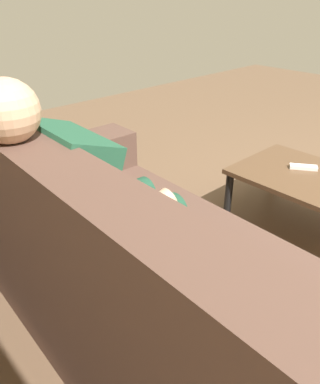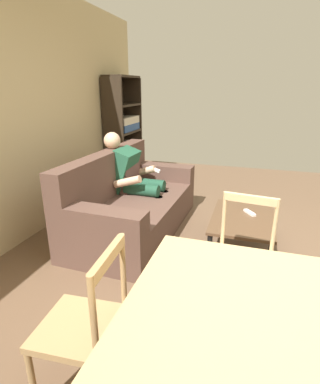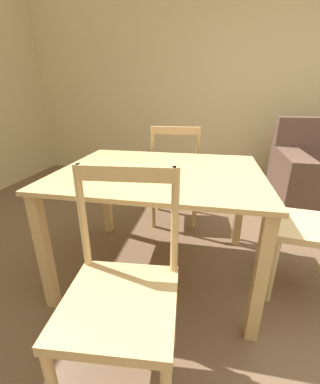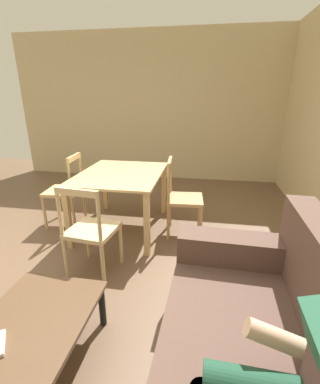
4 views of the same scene
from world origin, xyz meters
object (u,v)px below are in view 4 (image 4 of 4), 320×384
Objects in this scene: dining_table at (121,181)px; dining_chair_by_doorway at (65,191)px; couch at (269,383)px; dining_chair_facing_couch at (91,231)px; coffee_table at (27,334)px; dining_chair_near_wall at (183,199)px; tv_remote at (0,344)px.

dining_table is 1.31× the size of dining_chair_by_doorway.
couch reaches higher than dining_chair_facing_couch.
dining_chair_near_wall is at bearing 159.71° from coffee_table.
couch is at bearing 33.63° from dining_table.
tv_remote is at bearing -20.70° from dining_chair_near_wall.
dining_chair_facing_couch reaches higher than dining_table.
dining_table is 0.97m from dining_chair_facing_couch.
dining_chair_by_doorway is at bearing -141.37° from dining_chair_facing_couch.
couch reaches higher than dining_chair_by_doorway.
dining_table is 1.35× the size of dining_chair_facing_couch.
couch is 2.96m from dining_chair_by_doorway.
coffee_table is 0.15m from tv_remote.
couch is 1.76m from dining_chair_facing_couch.
couch is 2.18× the size of dining_chair_near_wall.
dining_chair_near_wall is at bearing 89.83° from dining_table.
dining_chair_facing_couch is at bearing 38.63° from dining_chair_by_doorway.
dining_table is at bearing -179.08° from coffee_table.
tv_remote is at bearing 19.15° from dining_chair_by_doorway.
dining_chair_near_wall is at bearing 89.82° from dining_chair_by_doorway.
dining_chair_near_wall is at bearing -163.65° from couch.
couch is 1.40m from tv_remote.
coffee_table is at bearing -93.06° from couch.
dining_chair_facing_couch is (0.95, -0.77, -0.01)m from dining_chair_near_wall.
couch is at bearing 46.02° from dining_chair_by_doorway.
coffee_table is 1.04× the size of dining_chair_facing_couch.
tv_remote is 2.25m from dining_chair_near_wall.
dining_table is at bearing -90.17° from dining_chair_near_wall.
coffee_table is 2.01m from dining_table.
tv_remote is 2.12m from dining_table.
dining_chair_by_doorway reaches higher than dining_chair_facing_couch.
dining_chair_by_doorway reaches higher than dining_table.
dining_chair_facing_couch is (-1.10, -1.37, 0.12)m from couch.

